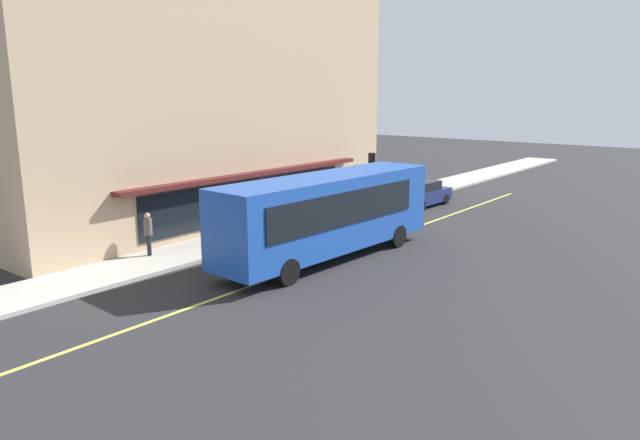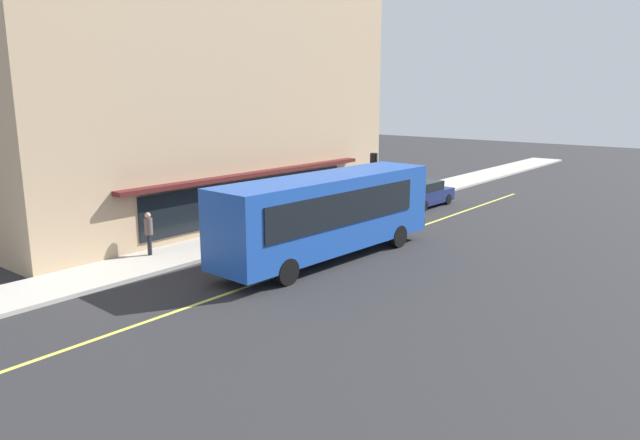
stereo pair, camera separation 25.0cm
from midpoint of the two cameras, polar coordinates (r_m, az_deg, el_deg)
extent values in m
plane|color=#28282B|center=(26.34, 3.90, -2.59)|extent=(120.00, 120.00, 0.00)
cube|color=#B2ADA3|center=(29.44, -4.29, -0.84)|extent=(80.00, 2.92, 0.15)
cube|color=#D8D14C|center=(26.34, 3.90, -2.58)|extent=(36.00, 0.16, 0.01)
cube|color=tan|center=(33.61, -13.82, 11.60)|extent=(22.73, 11.05, 13.07)
cube|color=#4C1919|center=(29.54, -6.54, 4.54)|extent=(15.91, 0.70, 0.20)
cube|color=black|center=(29.89, -6.78, 2.10)|extent=(13.64, 0.08, 2.00)
cube|color=#1E4CAD|center=(23.88, 0.45, 0.81)|extent=(11.10, 2.97, 3.00)
cube|color=black|center=(28.11, 7.73, 3.20)|extent=(0.21, 2.10, 1.80)
cube|color=black|center=(24.43, -2.27, 1.92)|extent=(8.79, 0.44, 1.32)
cube|color=black|center=(22.79, 2.38, 1.16)|extent=(8.79, 0.44, 1.32)
cube|color=#0CF259|center=(28.04, 7.86, 5.01)|extent=(0.16, 1.90, 0.36)
cube|color=#2D2D33|center=(28.49, 7.74, 0.03)|extent=(0.26, 2.40, 0.40)
cylinder|color=black|center=(27.57, 3.44, -0.83)|extent=(1.01, 0.34, 1.00)
cylinder|color=black|center=(26.29, 7.33, -1.57)|extent=(1.01, 0.34, 1.00)
cylinder|color=black|center=(22.59, -7.59, -3.90)|extent=(1.01, 0.34, 1.00)
cylinder|color=black|center=(21.01, -3.50, -5.07)|extent=(1.01, 0.34, 1.00)
cylinder|color=#2D2D33|center=(34.24, 5.12, 3.87)|extent=(0.12, 0.12, 3.20)
cube|color=black|center=(34.20, 4.88, 5.81)|extent=(0.30, 0.30, 0.90)
sphere|color=red|center=(34.26, 4.65, 6.28)|extent=(0.18, 0.18, 0.18)
sphere|color=orange|center=(34.29, 4.64, 5.83)|extent=(0.18, 0.18, 0.18)
sphere|color=green|center=(34.32, 4.63, 5.38)|extent=(0.18, 0.18, 0.18)
cube|color=navy|center=(36.05, 9.76, 2.31)|extent=(4.35, 1.91, 0.75)
cube|color=black|center=(35.81, 9.68, 3.30)|extent=(2.45, 1.57, 0.55)
cylinder|color=black|center=(37.71, 9.77, 2.33)|extent=(0.65, 0.24, 0.64)
cylinder|color=black|center=(36.92, 11.96, 2.02)|extent=(0.65, 0.24, 0.64)
cylinder|color=black|center=(35.33, 7.43, 1.73)|extent=(0.65, 0.24, 0.64)
cylinder|color=black|center=(34.49, 9.72, 1.39)|extent=(0.65, 0.24, 0.64)
cylinder|color=black|center=(25.24, -16.65, -2.38)|extent=(0.18, 0.18, 0.87)
cylinder|color=#594C47|center=(25.06, -16.76, -0.65)|extent=(0.34, 0.34, 0.69)
sphere|color=tan|center=(24.96, -16.83, 0.40)|extent=(0.24, 0.24, 0.24)
camera|label=1|loc=(0.12, -90.30, -0.06)|focal=32.71mm
camera|label=2|loc=(0.12, 89.70, 0.06)|focal=32.71mm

